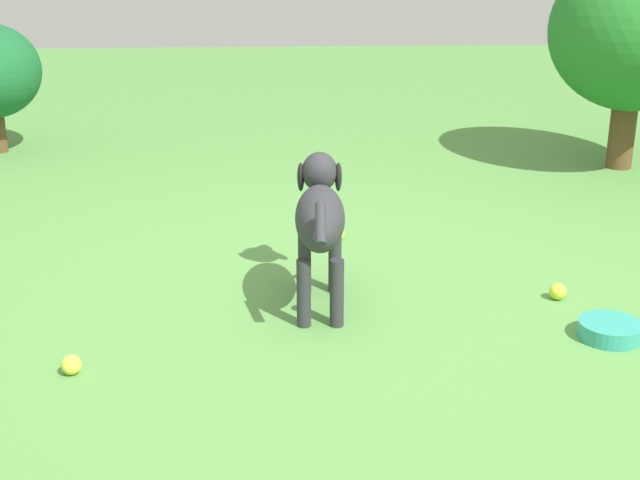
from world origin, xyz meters
name	(u,v)px	position (x,y,z in m)	size (l,w,h in m)	color
ground	(358,312)	(0.00, 0.00, 0.00)	(14.00, 14.00, 0.00)	#548C42
dog	(320,216)	(-0.09, -0.14, 0.35)	(0.79, 0.20, 0.53)	#2D2D33
tennis_ball_0	(337,233)	(-0.78, -0.02, 0.03)	(0.07, 0.07, 0.07)	yellow
tennis_ball_1	(71,365)	(0.43, -0.98, 0.03)	(0.07, 0.07, 0.07)	#D5E03E
tennis_ball_2	(558,291)	(-0.08, 0.78, 0.03)	(0.07, 0.07, 0.07)	#C9DB32
water_bowl	(610,330)	(0.26, 0.86, 0.03)	(0.22, 0.22, 0.06)	teal
shrub_near	(634,32)	(-1.93, 1.71, 0.78)	(1.04, 0.94, 1.23)	brown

